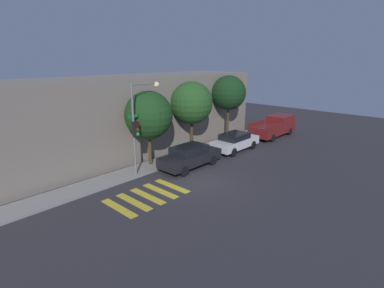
% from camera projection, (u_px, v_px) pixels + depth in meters
% --- Properties ---
extents(ground_plane, '(60.00, 60.00, 0.00)m').
position_uv_depth(ground_plane, '(199.00, 182.00, 17.69)').
color(ground_plane, '#2D2B30').
extents(sidewalk, '(26.00, 1.76, 0.14)m').
position_uv_depth(sidewalk, '(154.00, 165.00, 20.33)').
color(sidewalk, gray).
rests_on(sidewalk, ground).
extents(building_row, '(26.00, 6.00, 5.76)m').
position_uv_depth(building_row, '(116.00, 116.00, 22.34)').
color(building_row, slate).
rests_on(building_row, ground).
extents(crosswalk, '(4.03, 2.60, 0.00)m').
position_uv_depth(crosswalk, '(148.00, 196.00, 15.90)').
color(crosswalk, gold).
rests_on(crosswalk, ground).
extents(traffic_light_pole, '(2.40, 0.56, 5.74)m').
position_uv_depth(traffic_light_pole, '(140.00, 118.00, 17.78)').
color(traffic_light_pole, slate).
rests_on(traffic_light_pole, ground).
extents(sedan_near_corner, '(4.53, 1.77, 1.52)m').
position_uv_depth(sedan_near_corner, '(190.00, 156.00, 19.85)').
color(sedan_near_corner, black).
rests_on(sedan_near_corner, ground).
extents(sedan_middle, '(4.35, 1.78, 1.42)m').
position_uv_depth(sedan_middle, '(235.00, 141.00, 23.51)').
color(sedan_middle, silver).
rests_on(sedan_middle, ground).
extents(pickup_truck, '(5.39, 2.05, 1.81)m').
position_uv_depth(pickup_truck, '(274.00, 126.00, 27.92)').
color(pickup_truck, maroon).
rests_on(pickup_truck, ground).
extents(tree_near_corner, '(3.14, 3.14, 5.08)m').
position_uv_depth(tree_near_corner, '(149.00, 115.00, 19.42)').
color(tree_near_corner, '#42301E').
rests_on(tree_near_corner, ground).
extents(tree_midblock, '(3.16, 3.16, 5.44)m').
position_uv_depth(tree_midblock, '(192.00, 103.00, 22.22)').
color(tree_midblock, '#42301E').
rests_on(tree_midblock, ground).
extents(tree_far_end, '(2.93, 2.93, 5.69)m').
position_uv_depth(tree_far_end, '(229.00, 93.00, 25.39)').
color(tree_far_end, '#42301E').
rests_on(tree_far_end, ground).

